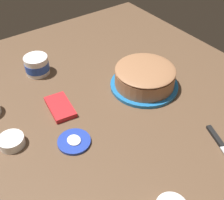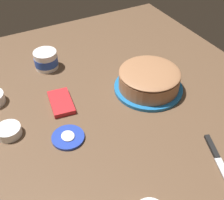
# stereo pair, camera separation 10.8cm
# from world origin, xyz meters

# --- Properties ---
(ground_plane) EXTENTS (1.54, 1.54, 0.00)m
(ground_plane) POSITION_xyz_m (0.00, 0.00, 0.00)
(ground_plane) COLOR brown
(frosted_cake) EXTENTS (0.28, 0.28, 0.10)m
(frosted_cake) POSITION_xyz_m (0.04, -0.28, 0.05)
(frosted_cake) COLOR #1E6BB2
(frosted_cake) RESTS_ON ground_plane
(frosting_tub) EXTENTS (0.10, 0.10, 0.08)m
(frosting_tub) POSITION_xyz_m (0.39, 0.04, 0.04)
(frosting_tub) COLOR white
(frosting_tub) RESTS_ON ground_plane
(frosting_tub_lid) EXTENTS (0.11, 0.11, 0.02)m
(frosting_tub_lid) POSITION_xyz_m (-0.06, 0.11, 0.01)
(frosting_tub_lid) COLOR #233DAD
(frosting_tub_lid) RESTS_ON ground_plane
(spreading_knife) EXTENTS (0.23, 0.10, 0.01)m
(spreading_knife) POSITION_xyz_m (-0.36, -0.28, 0.01)
(spreading_knife) COLOR silver
(spreading_knife) RESTS_ON ground_plane
(sprinkle_bowl_pink) EXTENTS (0.09, 0.09, 0.03)m
(sprinkle_bowl_pink) POSITION_xyz_m (0.06, 0.28, 0.02)
(sprinkle_bowl_pink) COLOR white
(sprinkle_bowl_pink) RESTS_ON ground_plane
(candy_box_lower) EXTENTS (0.16, 0.10, 0.02)m
(candy_box_lower) POSITION_xyz_m (0.12, 0.07, 0.01)
(candy_box_lower) COLOR red
(candy_box_lower) RESTS_ON ground_plane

